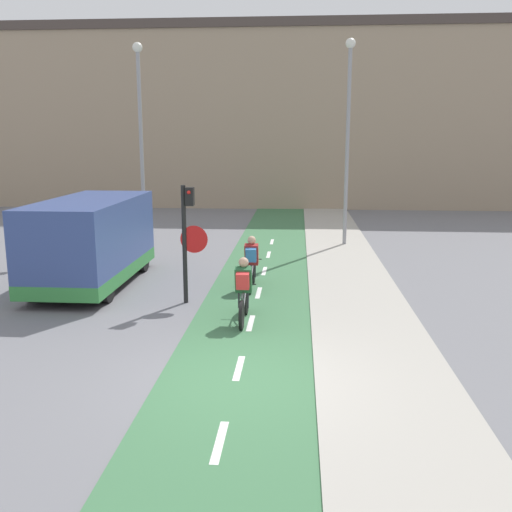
% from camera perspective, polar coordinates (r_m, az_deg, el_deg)
% --- Properties ---
extents(ground_plane, '(120.00, 120.00, 0.00)m').
position_cam_1_polar(ground_plane, '(9.81, -2.03, -12.38)').
color(ground_plane, slate).
extents(bike_lane, '(2.64, 60.00, 0.02)m').
position_cam_1_polar(bike_lane, '(9.81, -2.02, -12.31)').
color(bike_lane, '#3D7047').
rests_on(bike_lane, ground_plane).
extents(sidewalk_strip, '(2.40, 60.00, 0.05)m').
position_cam_1_polar(sidewalk_strip, '(9.87, 13.04, -12.39)').
color(sidewalk_strip, '#A8A399').
rests_on(sidewalk_strip, ground_plane).
extents(building_row_background, '(60.00, 5.20, 10.38)m').
position_cam_1_polar(building_row_background, '(35.03, 2.69, 13.68)').
color(building_row_background, gray).
rests_on(building_row_background, ground_plane).
extents(traffic_light_pole, '(0.67, 0.25, 2.90)m').
position_cam_1_polar(traffic_light_pole, '(13.88, -6.84, 2.54)').
color(traffic_light_pole, black).
rests_on(traffic_light_pole, ground_plane).
extents(street_lamp_far, '(0.36, 0.36, 7.37)m').
position_cam_1_polar(street_lamp_far, '(21.98, -11.48, 12.69)').
color(street_lamp_far, gray).
rests_on(street_lamp_far, ground_plane).
extents(street_lamp_sidewalk, '(0.36, 0.36, 7.48)m').
position_cam_1_polar(street_lamp_sidewalk, '(21.61, 9.19, 12.94)').
color(street_lamp_sidewalk, gray).
rests_on(street_lamp_sidewalk, ground_plane).
extents(cyclist_near, '(0.46, 1.72, 1.47)m').
position_cam_1_polar(cyclist_near, '(12.50, -1.25, -3.58)').
color(cyclist_near, black).
rests_on(cyclist_near, ground_plane).
extents(cyclist_far, '(0.46, 1.70, 1.45)m').
position_cam_1_polar(cyclist_far, '(15.24, -0.44, -0.79)').
color(cyclist_far, black).
rests_on(cyclist_far, ground_plane).
extents(van, '(2.14, 5.19, 2.38)m').
position_cam_1_polar(van, '(16.27, -16.12, 1.24)').
color(van, '#334784').
rests_on(van, ground_plane).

